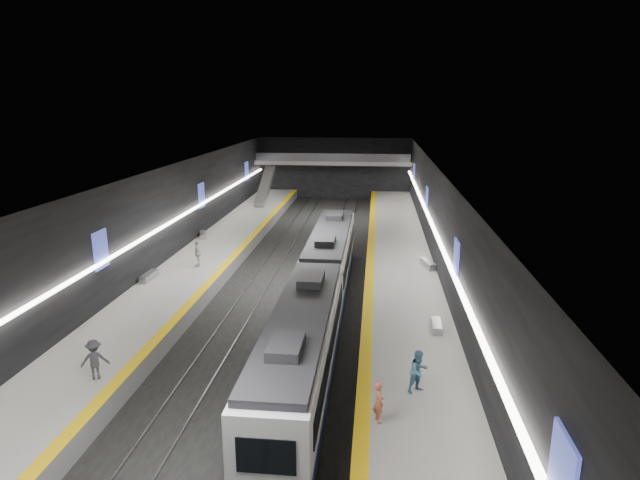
# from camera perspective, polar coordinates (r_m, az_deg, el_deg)

# --- Properties ---
(ground) EXTENTS (70.00, 70.00, 0.00)m
(ground) POSITION_cam_1_polar(r_m,az_deg,el_deg) (38.38, -2.68, -4.71)
(ground) COLOR black
(ground) RESTS_ON ground
(ceiling) EXTENTS (20.00, 70.00, 0.04)m
(ceiling) POSITION_cam_1_polar(r_m,az_deg,el_deg) (36.51, -2.83, 7.21)
(ceiling) COLOR beige
(ceiling) RESTS_ON wall_left
(wall_left) EXTENTS (0.04, 70.00, 8.00)m
(wall_left) POSITION_cam_1_polar(r_m,az_deg,el_deg) (39.98, -17.07, 1.41)
(wall_left) COLOR black
(wall_left) RESTS_ON ground
(wall_right) EXTENTS (0.04, 70.00, 8.00)m
(wall_right) POSITION_cam_1_polar(r_m,az_deg,el_deg) (37.08, 12.71, 0.69)
(wall_right) COLOR black
(wall_right) RESTS_ON ground
(wall_back) EXTENTS (20.00, 0.04, 8.00)m
(wall_back) POSITION_cam_1_polar(r_m,az_deg,el_deg) (71.52, 1.54, 7.67)
(wall_back) COLOR black
(wall_back) RESTS_ON ground
(platform_left) EXTENTS (5.00, 70.00, 1.00)m
(platform_left) POSITION_cam_1_polar(r_m,az_deg,el_deg) (40.01, -13.39, -3.54)
(platform_left) COLOR slate
(platform_left) RESTS_ON ground
(tile_surface_left) EXTENTS (5.00, 70.00, 0.02)m
(tile_surface_left) POSITION_cam_1_polar(r_m,az_deg,el_deg) (39.85, -13.43, -2.84)
(tile_surface_left) COLOR #A3A39E
(tile_surface_left) RESTS_ON platform_left
(tactile_strip_left) EXTENTS (0.60, 70.00, 0.02)m
(tactile_strip_left) POSITION_cam_1_polar(r_m,az_deg,el_deg) (39.18, -10.39, -2.96)
(tactile_strip_left) COLOR yellow
(tactile_strip_left) RESTS_ON platform_left
(platform_right) EXTENTS (5.00, 70.00, 1.00)m
(platform_right) POSITION_cam_1_polar(r_m,az_deg,el_deg) (37.85, 8.64, -4.35)
(platform_right) COLOR slate
(platform_right) RESTS_ON ground
(tile_surface_right) EXTENTS (5.00, 70.00, 0.02)m
(tile_surface_right) POSITION_cam_1_polar(r_m,az_deg,el_deg) (37.69, 8.67, -3.62)
(tile_surface_right) COLOR #A3A39E
(tile_surface_right) RESTS_ON platform_right
(tactile_strip_right) EXTENTS (0.60, 70.00, 0.02)m
(tactile_strip_right) POSITION_cam_1_polar(r_m,az_deg,el_deg) (37.64, 5.32, -3.52)
(tactile_strip_right) COLOR yellow
(tactile_strip_right) RESTS_ON platform_right
(rails) EXTENTS (6.52, 70.00, 0.12)m
(rails) POSITION_cam_1_polar(r_m,az_deg,el_deg) (38.36, -2.68, -4.63)
(rails) COLOR gray
(rails) RESTS_ON ground
(train) EXTENTS (2.69, 30.05, 3.60)m
(train) POSITION_cam_1_polar(r_m,az_deg,el_deg) (30.70, -0.09, -5.40)
(train) COLOR #0E1536
(train) RESTS_ON ground
(ad_posters) EXTENTS (19.94, 53.50, 2.20)m
(ad_posters) POSITION_cam_1_polar(r_m,az_deg,el_deg) (38.09, -2.53, 2.18)
(ad_posters) COLOR #4452CD
(ad_posters) RESTS_ON wall_left
(cove_light_left) EXTENTS (0.25, 68.60, 0.12)m
(cove_light_left) POSITION_cam_1_polar(r_m,az_deg,el_deg) (39.95, -16.78, 1.12)
(cove_light_left) COLOR white
(cove_light_left) RESTS_ON wall_left
(cove_light_right) EXTENTS (0.25, 68.60, 0.12)m
(cove_light_right) POSITION_cam_1_polar(r_m,az_deg,el_deg) (37.11, 12.38, 0.40)
(cove_light_right) COLOR white
(cove_light_right) RESTS_ON wall_right
(mezzanine_bridge) EXTENTS (20.00, 3.00, 1.50)m
(mezzanine_bridge) POSITION_cam_1_polar(r_m,az_deg,el_deg) (69.35, 1.41, 8.31)
(mezzanine_bridge) COLOR gray
(mezzanine_bridge) RESTS_ON wall_left
(escalator) EXTENTS (1.20, 7.50, 3.92)m
(escalator) POSITION_cam_1_polar(r_m,az_deg,el_deg) (63.90, -5.87, 5.76)
(escalator) COLOR #99999E
(escalator) RESTS_ON platform_left
(bench_left_near) EXTENTS (0.64, 1.93, 0.47)m
(bench_left_near) POSITION_cam_1_polar(r_m,az_deg,el_deg) (37.87, -17.80, -3.73)
(bench_left_near) COLOR #99999E
(bench_left_near) RESTS_ON platform_left
(bench_left_far) EXTENTS (1.13, 1.87, 0.44)m
(bench_left_far) POSITION_cam_1_polar(r_m,az_deg,el_deg) (48.19, -12.39, 0.51)
(bench_left_far) COLOR #99999E
(bench_left_far) RESTS_ON platform_left
(bench_right_near) EXTENTS (0.53, 1.72, 0.42)m
(bench_right_near) POSITION_cam_1_polar(r_m,az_deg,el_deg) (29.20, 12.32, -8.93)
(bench_right_near) COLOR #99999E
(bench_right_near) RESTS_ON platform_right
(bench_right_far) EXTENTS (1.04, 2.06, 0.49)m
(bench_right_far) POSITION_cam_1_polar(r_m,az_deg,el_deg) (39.49, 11.48, -2.54)
(bench_right_far) COLOR #99999E
(bench_right_far) RESTS_ON platform_right
(passenger_right_a) EXTENTS (0.59, 0.71, 1.65)m
(passenger_right_a) POSITION_cam_1_polar(r_m,az_deg,el_deg) (20.94, 6.26, -16.82)
(passenger_right_a) COLOR #D36D4E
(passenger_right_a) RESTS_ON platform_right
(passenger_right_b) EXTENTS (1.13, 1.09, 1.84)m
(passenger_right_b) POSITION_cam_1_polar(r_m,az_deg,el_deg) (23.00, 10.50, -13.65)
(passenger_right_b) COLOR teal
(passenger_right_b) RESTS_ON platform_right
(passenger_left_a) EXTENTS (0.79, 1.25, 1.98)m
(passenger_left_a) POSITION_cam_1_polar(r_m,az_deg,el_deg) (39.70, -12.93, -1.41)
(passenger_left_a) COLOR beige
(passenger_left_a) RESTS_ON platform_left
(passenger_left_b) EXTENTS (1.33, 1.06, 1.81)m
(passenger_left_b) POSITION_cam_1_polar(r_m,az_deg,el_deg) (25.51, -22.91, -11.70)
(passenger_left_b) COLOR #3A3A41
(passenger_left_b) RESTS_ON platform_left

